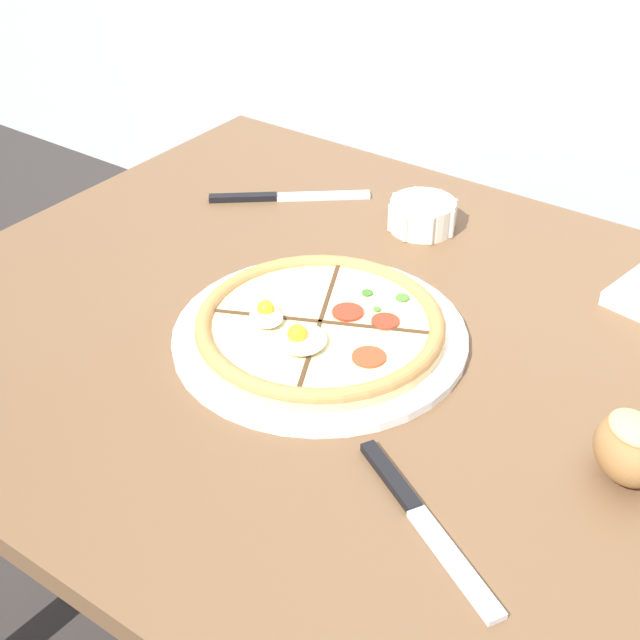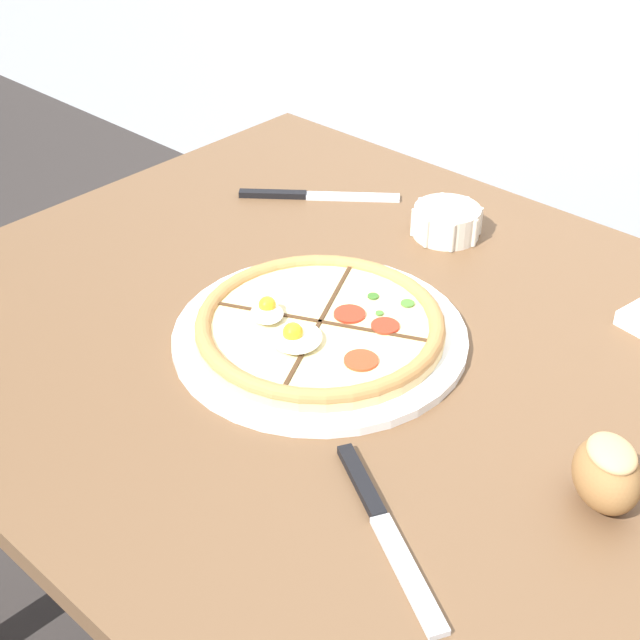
% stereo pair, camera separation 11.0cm
% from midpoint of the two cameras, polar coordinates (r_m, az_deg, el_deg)
% --- Properties ---
extents(dining_table, '(1.20, 0.96, 0.76)m').
position_cam_midpoint_polar(dining_table, '(1.18, 0.08, -5.30)').
color(dining_table, brown).
rests_on(dining_table, ground_plane).
extents(pizza, '(0.37, 0.37, 0.05)m').
position_cam_midpoint_polar(pizza, '(1.11, -2.87, -0.62)').
color(pizza, white).
rests_on(pizza, dining_table).
extents(ramekin_bowl, '(0.11, 0.11, 0.05)m').
position_cam_midpoint_polar(ramekin_bowl, '(1.35, 4.27, 6.70)').
color(ramekin_bowl, silver).
rests_on(ramekin_bowl, dining_table).
extents(bread_piece_near, '(0.10, 0.10, 0.08)m').
position_cam_midpoint_polar(bread_piece_near, '(0.94, 16.02, -7.97)').
color(bread_piece_near, olive).
rests_on(bread_piece_near, dining_table).
extents(knife_main, '(0.22, 0.13, 0.01)m').
position_cam_midpoint_polar(knife_main, '(0.88, 3.06, -12.90)').
color(knife_main, silver).
rests_on(knife_main, dining_table).
extents(knife_spare, '(0.21, 0.18, 0.01)m').
position_cam_midpoint_polar(knife_spare, '(1.45, -4.29, 7.82)').
color(knife_spare, silver).
rests_on(knife_spare, dining_table).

